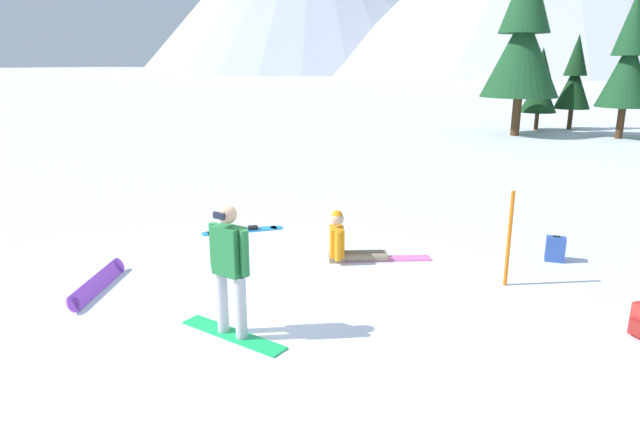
# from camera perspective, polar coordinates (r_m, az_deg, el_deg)

# --- Properties ---
(ground_plane) EXTENTS (800.00, 800.00, 0.00)m
(ground_plane) POSITION_cam_1_polar(r_m,az_deg,el_deg) (7.82, -7.01, -10.70)
(ground_plane) COLOR silver
(snowboarder_foreground) EXTENTS (1.62, 0.57, 1.75)m
(snowboarder_foreground) POSITION_cam_1_polar(r_m,az_deg,el_deg) (7.05, -9.23, -5.60)
(snowboarder_foreground) COLOR #19B259
(snowboarder_foreground) RESTS_ON ground_plane
(snowboarder_midground) EXTENTS (1.77, 1.18, 0.92)m
(snowboarder_midground) POSITION_cam_1_polar(r_m,az_deg,el_deg) (9.87, 2.81, -3.07)
(snowboarder_midground) COLOR gray
(snowboarder_midground) RESTS_ON ground_plane
(loose_snowboard_near_left) EXTENTS (0.79, 1.76, 0.24)m
(loose_snowboard_near_left) POSITION_cam_1_polar(r_m,az_deg,el_deg) (9.30, -21.85, -6.58)
(loose_snowboard_near_left) COLOR #993FD8
(loose_snowboard_near_left) RESTS_ON ground_plane
(loose_snowboard_near_right) EXTENTS (1.43, 1.33, 0.09)m
(loose_snowboard_near_right) POSITION_cam_1_polar(r_m,az_deg,el_deg) (11.73, -7.94, -1.70)
(loose_snowboard_near_right) COLOR #1E8CD8
(loose_snowboard_near_right) RESTS_ON ground_plane
(backpack_blue) EXTENTS (0.34, 0.29, 0.47)m
(backpack_blue) POSITION_cam_1_polar(r_m,az_deg,el_deg) (10.69, 22.95, -3.39)
(backpack_blue) COLOR #2D4C9E
(backpack_blue) RESTS_ON ground_plane
(trail_marker_pole) EXTENTS (0.06, 0.06, 1.53)m
(trail_marker_pole) POSITION_cam_1_polar(r_m,az_deg,el_deg) (9.10, 18.80, -2.48)
(trail_marker_pole) COLOR orange
(trail_marker_pole) RESTS_ON ground_plane
(pine_tree_slender) EXTENTS (2.44, 2.44, 6.54)m
(pine_tree_slender) POSITION_cam_1_polar(r_m,az_deg,el_deg) (29.46, 29.12, 13.64)
(pine_tree_slender) COLOR #472D19
(pine_tree_slender) RESTS_ON ground_plane
(pine_tree_short) EXTENTS (3.60, 3.60, 8.32)m
(pine_tree_short) POSITION_cam_1_polar(r_m,az_deg,el_deg) (28.68, 20.11, 16.56)
(pine_tree_short) COLOR #472D19
(pine_tree_short) RESTS_ON ground_plane
(pine_tree_leaning) EXTENTS (1.84, 1.84, 4.19)m
(pine_tree_leaning) POSITION_cam_1_polar(r_m,az_deg,el_deg) (31.38, 21.62, 12.10)
(pine_tree_leaning) COLOR #472D19
(pine_tree_leaning) RESTS_ON ground_plane
(pine_tree_broad) EXTENTS (1.80, 1.80, 4.86)m
(pine_tree_broad) POSITION_cam_1_polar(r_m,az_deg,el_deg) (32.61, 24.65, 12.51)
(pine_tree_broad) COLOR #472D19
(pine_tree_broad) RESTS_ON ground_plane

